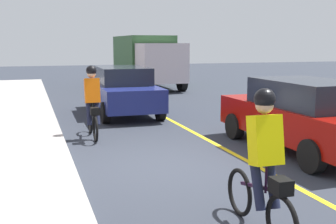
{
  "coord_description": "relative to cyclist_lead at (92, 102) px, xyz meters",
  "views": [
    {
      "loc": [
        -7.47,
        2.51,
        2.34
      ],
      "look_at": [
        0.35,
        -0.09,
        1.0
      ],
      "focal_mm": 44.74,
      "sensor_mm": 36.0,
      "label": 1
    }
  ],
  "objects": [
    {
      "name": "ground_plane",
      "position": [
        -2.87,
        -1.05,
        -0.91
      ],
      "size": [
        80.0,
        80.0,
        0.0
      ],
      "primitive_type": "plane",
      "color": "#2C303A"
    },
    {
      "name": "patrol_sedan",
      "position": [
        -2.7,
        -4.21,
        -0.09
      ],
      "size": [
        4.42,
        1.95,
        1.58
      ],
      "rotation": [
        0.0,
        0.0,
        0.01
      ],
      "color": "#8D0C06",
      "rests_on": "ground"
    },
    {
      "name": "cyclist_lead",
      "position": [
        0.0,
        0.0,
        0.0
      ],
      "size": [
        1.71,
        0.37,
        1.83
      ],
      "rotation": [
        0.0,
        0.0,
        -0.02
      ],
      "color": "black",
      "rests_on": "ground"
    },
    {
      "name": "box_truck_background",
      "position": [
        11.82,
        -4.68,
        0.64
      ],
      "size": [
        6.73,
        2.58,
        2.78
      ],
      "rotation": [
        0.0,
        0.0,
        3.15
      ],
      "color": "#2D552E",
      "rests_on": "ground"
    },
    {
      "name": "lane_line_centre",
      "position": [
        -2.87,
        -2.65,
        -0.91
      ],
      "size": [
        36.0,
        0.12,
        0.01
      ],
      "primitive_type": "cube",
      "color": "yellow",
      "rests_on": "ground"
    },
    {
      "name": "parked_sedan_rear",
      "position": [
        3.43,
        -1.54,
        -0.09
      ],
      "size": [
        4.44,
        2.01,
        1.58
      ],
      "rotation": [
        0.0,
        0.0,
        3.12
      ],
      "color": "navy",
      "rests_on": "ground"
    },
    {
      "name": "cyclist_follow",
      "position": [
        -6.05,
        -1.2,
        0.0
      ],
      "size": [
        1.71,
        0.37,
        1.83
      ],
      "rotation": [
        0.0,
        0.0,
        -0.02
      ],
      "color": "black",
      "rests_on": "ground"
    }
  ]
}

